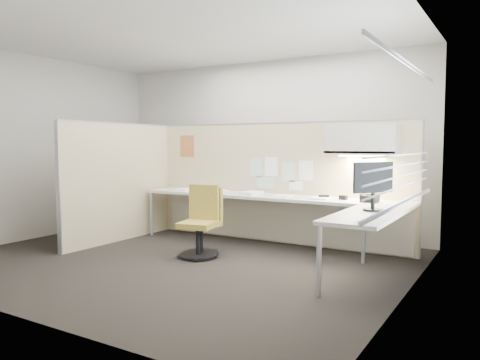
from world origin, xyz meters
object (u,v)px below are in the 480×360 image
Objects in this scene: chair_right at (200,224)px; phone at (369,198)px; monitor at (373,183)px; chair_left at (204,223)px; desk at (284,207)px.

chair_right is 2.17m from phone.
phone is at bearing 14.29° from chair_right.
chair_left is at bearing 127.91° from monitor.
chair_right is 4.14× the size of phone.
monitor is (1.37, -0.66, 0.43)m from desk.
phone reaches higher than desk.
chair_right is 1.73× the size of monitor.
chair_left is at bearing -140.07° from desk.
monitor reaches higher than chair_left.
monitor is 0.84m from phone.
phone is (1.92, 0.95, 0.36)m from chair_right.
chair_left reaches higher than phone.
chair_right reaches higher than phone.
desk is at bearing 43.33° from chair_left.
desk is 1.11m from chair_left.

